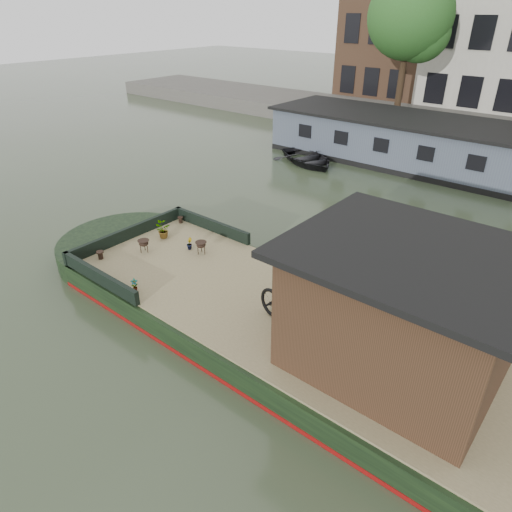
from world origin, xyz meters
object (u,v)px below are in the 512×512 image
Objects in this scene: bicycle at (294,310)px; brazier_front at (144,246)px; cabin at (401,308)px; dinghy at (308,156)px; brazier_rear at (201,248)px.

bicycle is 5.15m from brazier_front.
bicycle reaches higher than brazier_front.
cabin is 1.99× the size of bicycle.
bicycle is 13.61m from dinghy.
cabin is 5.99m from brazier_rear.
bicycle is 0.57× the size of dinghy.
cabin is 7.20m from brazier_front.
brazier_rear is (1.26, 0.93, -0.00)m from brazier_front.
bicycle is 4.05m from brazier_rear.
bicycle is (-1.99, -0.42, -0.70)m from cabin.
brazier_front reaches higher than dinghy.
brazier_rear is at bearing -135.80° from dinghy.
brazier_front reaches higher than brazier_rear.
brazier_rear reaches higher than dinghy.
dinghy is (-7.33, 11.44, -0.81)m from bicycle.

